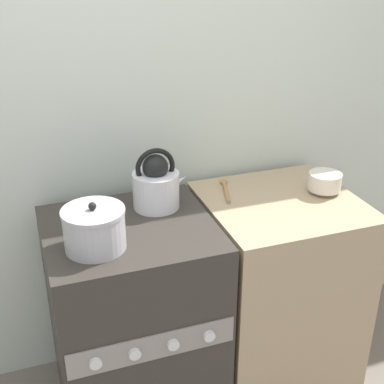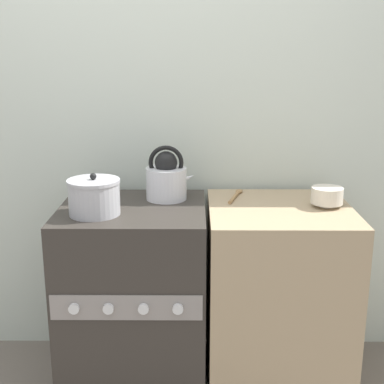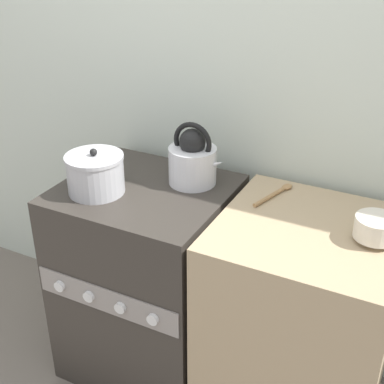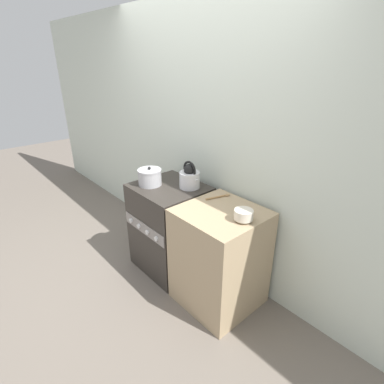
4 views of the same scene
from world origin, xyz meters
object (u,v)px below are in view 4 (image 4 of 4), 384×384
(kettle, at_px, (190,177))
(cooking_pot, at_px, (150,177))
(enamel_bowl, at_px, (244,215))
(stove, at_px, (170,227))

(kettle, xyz_separation_m, cooking_pot, (-0.29, -0.24, -0.02))
(cooking_pot, distance_m, enamel_bowl, 1.03)
(stove, relative_size, enamel_bowl, 6.30)
(cooking_pot, height_order, enamel_bowl, cooking_pot)
(kettle, height_order, enamel_bowl, kettle)
(stove, height_order, cooking_pot, cooking_pot)
(kettle, distance_m, cooking_pot, 0.38)
(kettle, height_order, cooking_pot, kettle)
(stove, distance_m, enamel_bowl, 1.00)
(stove, relative_size, cooking_pot, 3.99)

